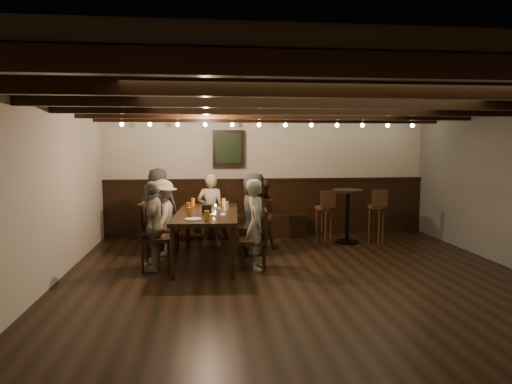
{
  "coord_description": "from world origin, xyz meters",
  "views": [
    {
      "loc": [
        -1.25,
        -5.66,
        1.83
      ],
      "look_at": [
        -0.48,
        1.3,
        1.1
      ],
      "focal_mm": 32.0,
      "sensor_mm": 36.0,
      "label": 1
    }
  ],
  "objects": [
    {
      "name": "condiment_caddy",
      "position": [
        -1.24,
        1.34,
        0.84
      ],
      "size": [
        0.15,
        0.1,
        0.12
      ],
      "primitive_type": "cube",
      "color": "black",
      "rests_on": "dining_table"
    },
    {
      "name": "chair_left_far",
      "position": [
        -1.99,
        0.99,
        0.3
      ],
      "size": [
        0.48,
        0.48,
        0.99
      ],
      "rotation": [
        0.0,
        0.0,
        -1.64
      ],
      "color": "black",
      "rests_on": "floor"
    },
    {
      "name": "chair_left_near",
      "position": [
        -1.93,
        1.88,
        0.27
      ],
      "size": [
        0.42,
        0.42,
        0.88
      ],
      "rotation": [
        0.0,
        0.0,
        -1.64
      ],
      "color": "black",
      "rests_on": "floor"
    },
    {
      "name": "pint_f",
      "position": [
        -1.07,
        0.83,
        0.85
      ],
      "size": [
        0.07,
        0.07,
        0.14
      ],
      "primitive_type": "cylinder",
      "color": "silver",
      "rests_on": "dining_table"
    },
    {
      "name": "chair_right_far",
      "position": [
        -0.55,
        0.89,
        0.27
      ],
      "size": [
        0.43,
        0.43,
        0.88
      ],
      "rotation": [
        0.0,
        0.0,
        1.51
      ],
      "color": "black",
      "rests_on": "floor"
    },
    {
      "name": "pint_d",
      "position": [
        -0.93,
        1.57,
        0.85
      ],
      "size": [
        0.07,
        0.07,
        0.14
      ],
      "primitive_type": "cylinder",
      "color": "silver",
      "rests_on": "dining_table"
    },
    {
      "name": "person_right_far",
      "position": [
        -0.52,
        0.89,
        0.66
      ],
      "size": [
        0.35,
        0.5,
        1.33
      ],
      "primitive_type": "imported",
      "rotation": [
        0.0,
        0.0,
        1.51
      ],
      "color": "gray",
      "rests_on": "floor"
    },
    {
      "name": "plate_far",
      "position": [
        -1.08,
        1.08,
        0.79
      ],
      "size": [
        0.24,
        0.24,
        0.01
      ],
      "primitive_type": "cylinder",
      "color": "white",
      "rests_on": "dining_table"
    },
    {
      "name": "pint_b",
      "position": [
        -0.95,
        2.02,
        0.85
      ],
      "size": [
        0.07,
        0.07,
        0.14
      ],
      "primitive_type": "cylinder",
      "color": "#BF7219",
      "rests_on": "dining_table"
    },
    {
      "name": "person_left_far",
      "position": [
        -2.01,
        0.99,
        0.65
      ],
      "size": [
        0.37,
        0.79,
        1.31
      ],
      "primitive_type": "imported",
      "rotation": [
        0.0,
        0.0,
        -1.64
      ],
      "color": "gray",
      "rests_on": "floor"
    },
    {
      "name": "person_bench_left",
      "position": [
        -2.08,
        2.35,
        0.71
      ],
      "size": [
        0.72,
        0.5,
        1.42
      ],
      "primitive_type": "imported",
      "rotation": [
        0.0,
        0.0,
        3.08
      ],
      "color": "#252528",
      "rests_on": "floor"
    },
    {
      "name": "pint_e",
      "position": [
        -1.49,
        0.95,
        0.85
      ],
      "size": [
        0.07,
        0.07,
        0.14
      ],
      "primitive_type": "cylinder",
      "color": "#BF7219",
      "rests_on": "dining_table"
    },
    {
      "name": "chair_right_near",
      "position": [
        -0.49,
        1.79,
        0.29
      ],
      "size": [
        0.45,
        0.45,
        0.94
      ],
      "rotation": [
        0.0,
        0.0,
        1.51
      ],
      "color": "black",
      "rests_on": "floor"
    },
    {
      "name": "dining_table",
      "position": [
        -1.24,
        1.39,
        0.72
      ],
      "size": [
        1.07,
        2.14,
        0.78
      ],
      "rotation": [
        0.0,
        0.0,
        -0.06
      ],
      "color": "black",
      "rests_on": "floor"
    },
    {
      "name": "plate_near",
      "position": [
        -1.43,
        0.7,
        0.79
      ],
      "size": [
        0.24,
        0.24,
        0.01
      ],
      "primitive_type": "cylinder",
      "color": "white",
      "rests_on": "dining_table"
    },
    {
      "name": "person_left_near",
      "position": [
        -1.96,
        1.89,
        0.63
      ],
      "size": [
        0.52,
        0.84,
        1.26
      ],
      "primitive_type": "imported",
      "rotation": [
        0.0,
        0.0,
        -1.64
      ],
      "color": "gray",
      "rests_on": "floor"
    },
    {
      "name": "bar_stool_right",
      "position": [
        1.85,
        2.3,
        0.38
      ],
      "size": [
        0.32,
        0.33,
        1.02
      ],
      "rotation": [
        0.0,
        0.0,
        -0.02
      ],
      "color": "#321A0F",
      "rests_on": "floor"
    },
    {
      "name": "room",
      "position": [
        -0.29,
        2.21,
        1.07
      ],
      "size": [
        7.0,
        7.0,
        7.0
      ],
      "color": "black",
      "rests_on": "ground"
    },
    {
      "name": "bar_stool_left",
      "position": [
        0.85,
        2.25,
        0.38
      ],
      "size": [
        0.33,
        0.35,
        1.02
      ],
      "rotation": [
        0.0,
        0.0,
        0.23
      ],
      "color": "#321A0F",
      "rests_on": "floor"
    },
    {
      "name": "high_top_table",
      "position": [
        1.35,
        2.45,
        0.66
      ],
      "size": [
        0.56,
        0.56,
        1.0
      ],
      "color": "black",
      "rests_on": "floor"
    },
    {
      "name": "pint_c",
      "position": [
        -1.53,
        1.51,
        0.85
      ],
      "size": [
        0.07,
        0.07,
        0.14
      ],
      "primitive_type": "cylinder",
      "color": "#BF7219",
      "rests_on": "dining_table"
    },
    {
      "name": "person_bench_centre",
      "position": [
        -1.17,
        2.44,
        0.66
      ],
      "size": [
        0.5,
        0.34,
        1.31
      ],
      "primitive_type": "imported",
      "rotation": [
        0.0,
        0.0,
        3.08
      ],
      "color": "gray",
      "rests_on": "floor"
    },
    {
      "name": "pint_g",
      "position": [
        -1.24,
        0.59,
        0.85
      ],
      "size": [
        0.07,
        0.07,
        0.14
      ],
      "primitive_type": "cylinder",
      "color": "#BF7219",
      "rests_on": "dining_table"
    },
    {
      "name": "candle",
      "position": [
        -1.1,
        1.68,
        0.81
      ],
      "size": [
        0.05,
        0.05,
        0.05
      ],
      "primitive_type": "cylinder",
      "color": "beige",
      "rests_on": "dining_table"
    },
    {
      "name": "pint_a",
      "position": [
        -1.47,
        2.11,
        0.85
      ],
      "size": [
        0.07,
        0.07,
        0.14
      ],
      "primitive_type": "cylinder",
      "color": "#BF7219",
      "rests_on": "dining_table"
    },
    {
      "name": "person_bench_right",
      "position": [
        -0.28,
        2.23,
        0.6
      ],
      "size": [
        0.61,
        0.49,
        1.21
      ],
      "primitive_type": "imported",
      "rotation": [
        0.0,
        0.0,
        3.08
      ],
      "color": "#542A1D",
      "rests_on": "floor"
    },
    {
      "name": "person_right_near",
      "position": [
        -0.46,
        1.79,
        0.68
      ],
      "size": [
        0.47,
        0.69,
        1.36
      ],
      "primitive_type": "imported",
      "rotation": [
        0.0,
        0.0,
        1.51
      ],
      "color": "black",
      "rests_on": "floor"
    }
  ]
}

